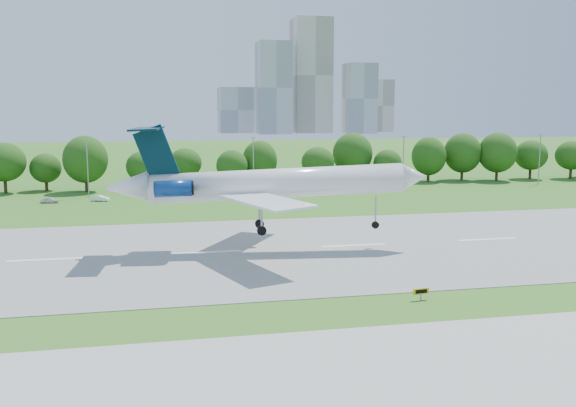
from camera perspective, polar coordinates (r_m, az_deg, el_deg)
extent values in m
plane|color=#296019|center=(60.48, -5.31, -9.65)|extent=(600.00, 600.00, 0.00)
cube|color=gray|center=(84.47, -7.25, -4.35)|extent=(400.00, 45.00, 0.08)
cube|color=#ADADA8|center=(43.88, -2.51, -16.89)|extent=(400.00, 23.00, 0.08)
cylinder|color=#382314|center=(150.69, -16.95, 1.75)|extent=(0.70, 0.70, 3.60)
sphere|color=#1B4411|center=(150.26, -17.03, 3.41)|extent=(8.40, 8.40, 8.40)
cylinder|color=#382314|center=(152.36, -1.80, 2.19)|extent=(0.70, 0.70, 3.60)
sphere|color=#1B4411|center=(151.92, -1.80, 3.84)|extent=(8.40, 8.40, 8.40)
cylinder|color=#382314|center=(164.06, 12.11, 2.47)|extent=(0.70, 0.70, 3.60)
sphere|color=#1B4411|center=(163.66, 12.16, 4.00)|extent=(8.40, 8.40, 8.40)
cylinder|color=#382314|center=(183.90, 23.60, 2.59)|extent=(0.70, 0.70, 3.60)
sphere|color=#1B4411|center=(183.54, 23.68, 3.95)|extent=(8.40, 8.40, 8.40)
cylinder|color=gray|center=(140.36, -17.38, 2.97)|extent=(0.24, 0.24, 12.00)
cube|color=gray|center=(139.93, -17.50, 5.46)|extent=(0.90, 0.25, 0.18)
cylinder|color=gray|center=(141.30, -3.10, 3.39)|extent=(0.24, 0.24, 12.00)
cube|color=gray|center=(140.87, -3.12, 5.86)|extent=(0.90, 0.25, 0.18)
cylinder|color=gray|center=(150.60, 10.21, 3.59)|extent=(0.24, 0.24, 12.00)
cube|color=gray|center=(150.20, 10.27, 5.91)|extent=(0.90, 0.25, 0.18)
cylinder|color=gray|center=(166.87, 21.45, 3.61)|extent=(0.24, 0.24, 12.00)
cube|color=gray|center=(166.51, 21.57, 5.70)|extent=(0.90, 0.25, 0.18)
cube|color=#B2B2B7|center=(444.74, -1.29, 10.22)|extent=(22.00, 22.00, 62.00)
cube|color=beige|center=(466.06, 2.06, 11.25)|extent=(26.00, 26.00, 80.00)
cube|color=#B2B2B7|center=(454.63, 6.38, 9.25)|extent=(20.00, 20.00, 48.00)
cube|color=beige|center=(485.71, 8.05, 8.59)|extent=(18.00, 18.00, 38.00)
cube|color=#B2B2B7|center=(465.76, -4.67, 8.27)|extent=(24.00, 24.00, 32.00)
cylinder|color=white|center=(84.17, -0.98, 1.80)|extent=(33.54, 7.29, 5.07)
cone|color=white|center=(87.59, 11.09, 2.35)|extent=(4.06, 4.23, 4.00)
cone|color=white|center=(84.77, -14.06, 1.42)|extent=(5.82, 4.42, 4.06)
cube|color=white|center=(76.52, -1.96, 0.22)|extent=(9.94, 15.41, 0.48)
cube|color=white|center=(91.85, -2.63, 1.63)|extent=(12.15, 15.19, 0.48)
cube|color=#042130|center=(83.90, -11.61, 4.37)|extent=(5.84, 1.15, 7.53)
cube|color=#042130|center=(83.85, -12.44, 6.51)|extent=(4.61, 10.82, 0.37)
cylinder|color=navy|center=(81.27, -10.17, 1.31)|extent=(4.91, 2.58, 2.27)
cylinder|color=navy|center=(86.96, -9.89, 1.80)|extent=(4.91, 2.58, 2.27)
cylinder|color=gray|center=(86.86, 7.79, -0.64)|extent=(0.22, 0.22, 3.87)
cylinder|color=black|center=(87.19, 7.77, -1.90)|extent=(1.02, 0.43, 1.00)
cylinder|color=gray|center=(82.17, -2.36, -1.10)|extent=(0.27, 0.27, 3.87)
cylinder|color=black|center=(82.52, -2.35, -2.43)|extent=(1.26, 0.62, 1.22)
cylinder|color=gray|center=(86.97, -2.56, -0.56)|extent=(0.27, 0.27, 3.87)
cylinder|color=black|center=(87.30, -2.55, -1.82)|extent=(1.26, 0.62, 1.22)
cube|color=gray|center=(65.21, 11.72, -8.09)|extent=(0.12, 0.12, 0.74)
cube|color=#DEB10B|center=(65.06, 11.74, -7.64)|extent=(1.70, 0.40, 0.58)
cube|color=black|center=(64.97, 11.79, -7.67)|extent=(1.26, 0.18, 0.37)
imported|color=white|center=(134.27, -16.36, 0.45)|extent=(3.78, 2.44, 1.18)
imported|color=silver|center=(134.82, -20.42, 0.28)|extent=(3.57, 1.75, 1.17)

